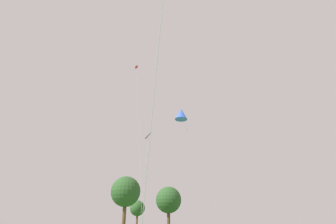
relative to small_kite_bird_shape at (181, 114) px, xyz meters
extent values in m
cylinder|color=#B2B2B7|center=(-6.17, -6.93, -3.74)|extent=(1.84, 5.50, 12.36)
cone|color=blue|center=(-0.01, 0.00, 0.01)|extent=(1.35, 1.34, 0.93)
cylinder|color=#B2B2B7|center=(1.97, -0.18, -4.95)|extent=(3.98, 0.37, 9.94)
cube|color=red|center=(1.06, 12.48, 12.32)|extent=(0.55, 0.47, 0.48)
cylinder|color=#B2B2B7|center=(1.64, 11.57, 1.20)|extent=(1.18, 1.83, 22.24)
cube|color=black|center=(2.88, 11.75, 2.19)|extent=(1.02, 1.39, 1.03)
cylinder|color=#B2B2B7|center=(2.95, 12.68, -3.86)|extent=(0.15, 1.88, 12.11)
sphere|color=#284C23|center=(21.33, 54.23, -3.21)|extent=(4.18, 4.18, 4.18)
cylinder|color=#513823|center=(9.30, 33.89, -6.98)|extent=(0.70, 0.70, 5.88)
sphere|color=#284C23|center=(9.30, 33.89, -1.70)|extent=(5.85, 5.85, 5.85)
cylinder|color=#513823|center=(22.31, 38.96, -7.26)|extent=(0.72, 0.72, 5.31)
sphere|color=#284C23|center=(22.31, 38.96, -2.20)|extent=(6.03, 6.03, 6.03)
camera|label=1|loc=(-10.68, -15.71, -8.44)|focal=27.41mm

